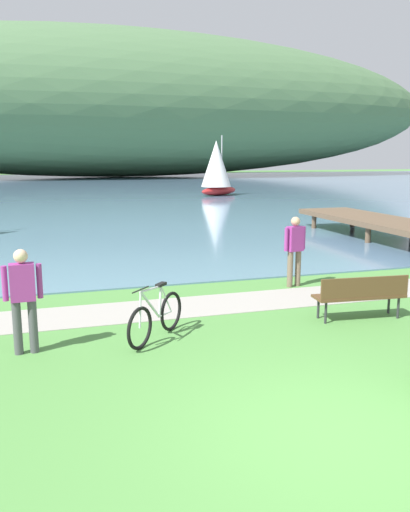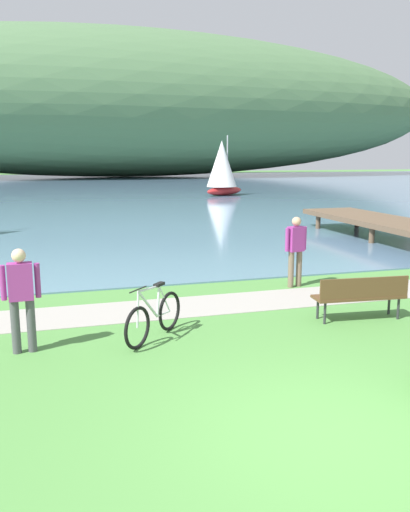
{
  "view_description": "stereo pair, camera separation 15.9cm",
  "coord_description": "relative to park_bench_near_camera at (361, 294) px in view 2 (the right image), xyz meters",
  "views": [
    {
      "loc": [
        -3.08,
        -4.81,
        3.14
      ],
      "look_at": [
        0.18,
        5.82,
        1.0
      ],
      "focal_mm": 36.6,
      "sensor_mm": 36.0,
      "label": 1
    },
    {
      "loc": [
        -2.93,
        -4.86,
        3.14
      ],
      "look_at": [
        0.18,
        5.82,
        1.0
      ],
      "focal_mm": 36.6,
      "sensor_mm": 36.0,
      "label": 2
    }
  ],
  "objects": [
    {
      "name": "park_bench_near_camera",
      "position": [
        0.0,
        0.0,
        0.0
      ],
      "size": [
        1.83,
        0.63,
        0.88
      ],
      "color": "brown",
      "rests_on": "ground"
    },
    {
      "name": "bay_water",
      "position": [
        -2.67,
        43.68,
        -0.5
      ],
      "size": [
        180.0,
        80.0,
        0.04
      ],
      "primitive_type": "cube",
      "color": "#5B7F9E",
      "rests_on": "ground"
    },
    {
      "name": "person_on_the_grass",
      "position": [
        -6.17,
        0.04,
        0.46
      ],
      "size": [
        0.61,
        0.24,
        1.71
      ],
      "color": "#4C4C51",
      "rests_on": "ground"
    },
    {
      "name": "shoreline_path",
      "position": [
        -2.67,
        1.8,
        -0.52
      ],
      "size": [
        60.0,
        1.5,
        0.01
      ],
      "primitive_type": "cube",
      "color": "#A39E93",
      "rests_on": "ground"
    },
    {
      "name": "sailboat_nearest_to_shore",
      "position": [
        7.29,
        31.02,
        1.72
      ],
      "size": [
        3.98,
        3.34,
        4.68
      ],
      "color": "#B22323",
      "rests_on": "bay_water"
    },
    {
      "name": "person_at_shoreline",
      "position": [
        -0.05,
        2.76,
        0.46
      ],
      "size": [
        0.6,
        0.29,
        1.71
      ],
      "color": "#72604C",
      "rests_on": "ground"
    },
    {
      "name": "distant_hillside",
      "position": [
        5.07,
        70.97,
        10.01
      ],
      "size": [
        103.15,
        28.0,
        20.98
      ],
      "primitive_type": "ellipsoid",
      "color": "#4C7047",
      "rests_on": "bay_water"
    },
    {
      "name": "ground_plane",
      "position": [
        -2.67,
        -3.64,
        -0.52
      ],
      "size": [
        200.0,
        200.0,
        0.0
      ],
      "primitive_type": "plane",
      "color": "#518E42"
    },
    {
      "name": "pier_dock",
      "position": [
        6.33,
        7.68,
        0.17
      ],
      "size": [
        2.4,
        10.0,
        0.8
      ],
      "color": "brown",
      "rests_on": "ground"
    },
    {
      "name": "bicycle_leaning_near_bench",
      "position": [
        -4.03,
        0.06,
        -0.12
      ],
      "size": [
        1.24,
        1.34,
        1.01
      ],
      "color": "black",
      "rests_on": "ground"
    }
  ]
}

